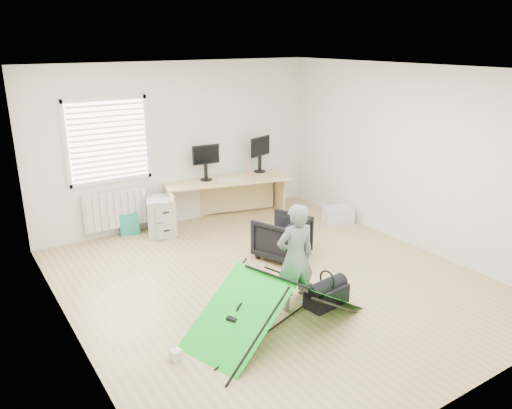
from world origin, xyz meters
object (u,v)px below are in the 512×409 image
desk (227,200)px  laptop_bag (241,323)px  kite (276,302)px  storage_crate (338,215)px  monitor_right (260,159)px  filing_cabinet (160,216)px  duffel_bag (326,296)px  monitor_left (206,167)px  thermos (249,169)px  office_chair (282,237)px  person (295,258)px

desk → laptop_bag: 3.63m
kite → laptop_bag: kite is taller
kite → storage_crate: 3.53m
monitor_right → filing_cabinet: bearing=165.0°
filing_cabinet → kite: (-0.01, -3.27, -0.00)m
kite → storage_crate: (2.81, 2.12, -0.17)m
storage_crate → duffel_bag: (-2.02, -2.05, -0.02)m
monitor_left → thermos: (0.78, -0.15, -0.11)m
office_chair → storage_crate: (1.66, 0.64, -0.17)m
office_chair → person: (-0.73, -1.27, 0.34)m
office_chair → person: size_ratio=0.52×
monitor_right → laptop_bag: (-2.42, -3.31, -0.83)m
office_chair → person: person is taller
desk → monitor_right: monitor_right is taller
office_chair → person: 1.50m
laptop_bag → person: bearing=-13.1°
laptop_bag → duffel_bag: (1.19, -0.00, -0.03)m
monitor_right → laptop_bag: monitor_right is taller
monitor_left → monitor_right: monitor_right is taller
monitor_right → duffel_bag: size_ratio=0.92×
duffel_bag → desk: bearing=73.8°
person → kite: size_ratio=0.65×
monitor_left → person: 3.27m
monitor_left → laptop_bag: monitor_left is taller
filing_cabinet → kite: size_ratio=0.31×
filing_cabinet → monitor_right: (2.00, 0.12, 0.66)m
office_chair → duffel_bag: (-0.36, -1.42, -0.19)m
office_chair → laptop_bag: office_chair is taller
kite → desk: bearing=50.5°
desk → storage_crate: size_ratio=4.49×
monitor_left → monitor_right: 1.07m
storage_crate → duffel_bag: size_ratio=0.90×
monitor_right → laptop_bag: size_ratio=1.27×
office_chair → kite: 1.88m
monitor_right → kite: monitor_right is taller
monitor_right → kite: (-2.02, -3.39, -0.67)m
monitor_right → duffel_bag: bearing=-128.7°
monitor_left → monitor_right: bearing=4.4°
monitor_left → duffel_bag: bearing=-86.3°
desk → duffel_bag: bearing=-85.5°
filing_cabinet → storage_crate: bearing=-3.0°
monitor_right → office_chair: monitor_right is taller
desk → filing_cabinet: bearing=-166.2°
desk → kite: size_ratio=1.09×
kite → duffel_bag: kite is taller
office_chair → storage_crate: size_ratio=1.41×
duffel_bag → monitor_right: bearing=62.1°
person → duffel_bag: 0.67m
filing_cabinet → monitor_right: monitor_right is taller
monitor_right → storage_crate: 1.71m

